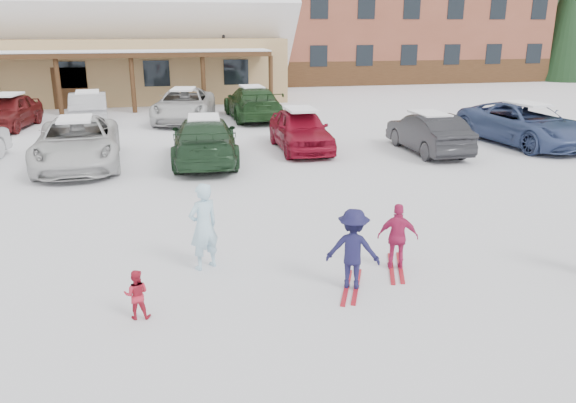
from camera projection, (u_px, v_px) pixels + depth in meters
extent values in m
plane|color=white|center=(284.00, 269.00, 10.51)|extent=(160.00, 160.00, 0.00)
cube|color=tan|center=(47.00, 69.00, 34.28)|extent=(28.00, 10.00, 3.60)
cube|color=#422814|center=(20.00, 55.00, 28.16)|extent=(25.20, 2.60, 0.25)
cube|color=white|center=(39.00, 4.00, 33.15)|extent=(29.12, 9.69, 9.69)
cube|color=brown|center=(378.00, 4.00, 47.33)|extent=(24.00, 14.00, 12.00)
cube|color=brown|center=(193.00, 23.00, 44.69)|extent=(7.00, 12.60, 9.00)
cube|color=#422814|center=(408.00, 73.00, 42.38)|extent=(24.00, 0.10, 1.80)
cylinder|color=black|center=(224.00, 55.00, 33.29)|extent=(0.16, 0.16, 5.35)
cube|color=black|center=(222.00, 5.00, 32.44)|extent=(0.50, 0.25, 0.25)
cylinder|color=black|center=(561.00, 72.00, 46.15)|extent=(0.60, 0.60, 1.32)
cylinder|color=black|center=(251.00, 67.00, 52.57)|extent=(0.60, 0.60, 1.08)
cone|color=black|center=(250.00, 16.00, 51.19)|extent=(3.96, 3.96, 8.10)
cylinder|color=black|center=(507.00, 61.00, 59.99)|extent=(0.60, 0.60, 1.38)
cone|color=black|center=(514.00, 3.00, 58.22)|extent=(5.06, 5.06, 10.35)
imported|color=#ACD8ED|center=(204.00, 226.00, 10.32)|extent=(0.72, 0.64, 1.65)
imported|color=#B81F34|center=(136.00, 294.00, 8.65)|extent=(0.42, 0.35, 0.80)
imported|color=#16143B|center=(353.00, 249.00, 9.56)|extent=(1.06, 0.86, 1.44)
cube|color=maroon|center=(352.00, 287.00, 9.77)|extent=(0.73, 1.37, 0.03)
imported|color=#B82257|center=(398.00, 237.00, 10.34)|extent=(0.81, 0.54, 1.27)
cube|color=maroon|center=(396.00, 268.00, 10.53)|extent=(0.65, 1.39, 0.03)
imported|color=silver|center=(77.00, 142.00, 17.96)|extent=(2.94, 5.70, 1.54)
imported|color=#1F3A23|center=(205.00, 140.00, 18.47)|extent=(2.40, 5.28, 1.50)
imported|color=maroon|center=(300.00, 130.00, 20.28)|extent=(1.77, 4.39, 1.50)
imported|color=black|center=(428.00, 133.00, 19.91)|extent=(1.54, 4.27, 1.40)
imported|color=#364773|center=(525.00, 124.00, 21.20)|extent=(3.39, 5.94, 1.56)
imported|color=maroon|center=(9.00, 112.00, 24.48)|extent=(2.36, 4.58, 1.49)
imported|color=#A5A5AA|center=(89.00, 108.00, 25.57)|extent=(2.00, 4.61, 1.48)
imported|color=silver|center=(184.00, 105.00, 26.32)|extent=(3.42, 5.83, 1.52)
imported|color=#1D3D1C|center=(252.00, 103.00, 26.96)|extent=(2.39, 5.45, 1.56)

